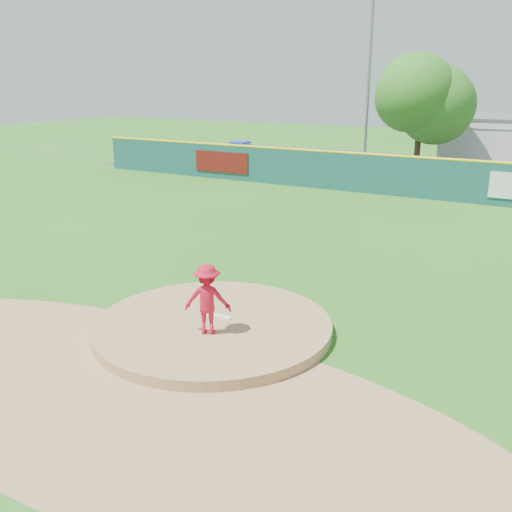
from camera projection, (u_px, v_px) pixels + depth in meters
The scene contains 11 objects.
ground at pixel (213, 331), 13.24m from camera, with size 120.00×120.00×0.00m, color #286B19.
pitchers_mound at pixel (213, 331), 13.24m from camera, with size 5.50×5.50×0.50m, color #9E774C.
pitching_rubber at pixel (220, 316), 13.41m from camera, with size 0.60×0.15×0.04m, color white.
infield_dirt_arc at pixel (124, 389), 10.76m from camera, with size 15.40×15.40×0.01m, color #9E774C.
parking_lot at pixel (456, 173), 35.58m from camera, with size 44.00×16.00×0.02m, color #38383A.
pitcher at pixel (207, 299), 12.36m from camera, with size 1.02×0.59×1.58m, color red.
fence_banners at pixel (356, 173), 29.32m from camera, with size 20.14×0.04×1.20m.
playground_slide at pixel (240, 154), 38.13m from camera, with size 1.08×3.05×1.68m.
outfield_fence at pixel (419, 176), 27.82m from camera, with size 40.00×0.14×2.07m.
deciduous_tree at pixel (421, 98), 33.54m from camera, with size 5.60×5.60×7.36m.
light_pole_left at pixel (369, 72), 36.66m from camera, with size 1.75×0.25×11.00m.
Camera 1 is at (6.93, -10.01, 5.59)m, focal length 40.00 mm.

